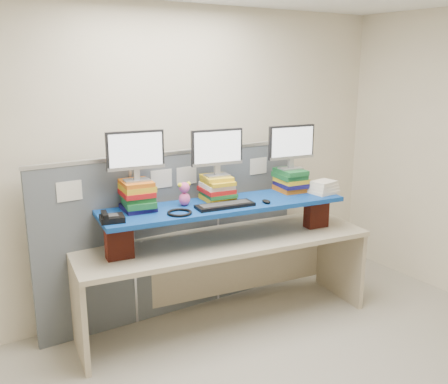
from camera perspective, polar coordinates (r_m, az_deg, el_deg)
room at (r=3.02m, az=9.92°, el=-2.59°), size 5.00×4.00×2.80m
cubicle_partition at (r=4.62m, az=-5.44°, el=-4.63°), size 2.60×0.06×1.53m
desk at (r=4.43m, az=0.00°, el=-7.35°), size 2.67×1.09×0.79m
brick_pier_left at (r=4.00m, az=-11.90°, el=-5.48°), size 0.22×0.14×0.29m
brick_pier_right at (r=4.73m, az=10.51°, el=-2.27°), size 0.22×0.14×0.29m
blue_board at (r=4.28m, az=0.00°, el=-1.55°), size 2.18×0.81×0.04m
book_stack_left at (r=4.11m, az=-9.85°, el=-0.39°), size 0.29×0.34×0.24m
book_stack_center at (r=4.35m, az=-0.77°, el=0.42°), size 0.30×0.33×0.22m
book_stack_right at (r=4.69m, az=7.60°, el=1.36°), size 0.28×0.34×0.21m
monitor_left at (r=4.04m, az=-10.07°, el=4.43°), size 0.47×0.16×0.41m
monitor_center at (r=4.28m, az=-0.79°, el=4.85°), size 0.47×0.16×0.41m
monitor_right at (r=4.63m, az=7.72°, el=5.42°), size 0.47×0.16×0.41m
keyboard at (r=4.16m, az=0.11°, el=-1.53°), size 0.51×0.23×0.03m
mouse at (r=4.29m, az=4.85°, el=-1.08°), size 0.07×0.11×0.03m
desk_phone at (r=3.87m, az=-12.78°, el=-2.91°), size 0.21×0.20×0.08m
headset at (r=3.98m, az=-5.10°, el=-2.36°), size 0.26×0.26×0.02m
plush_toy at (r=4.19m, az=-4.55°, el=-0.18°), size 0.12×0.09×0.20m
binder_stack at (r=4.69m, az=11.33°, el=0.52°), size 0.26×0.21×0.11m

